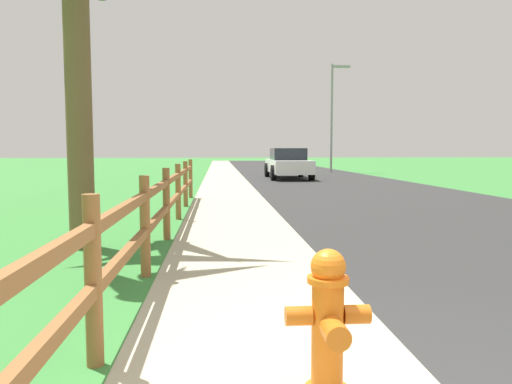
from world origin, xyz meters
TOP-DOWN VIEW (x-y plane):
  - ground_plane at (0.00, 25.00)m, footprint 120.00×120.00m
  - road_asphalt at (3.50, 27.00)m, footprint 7.00×66.00m
  - curb_concrete at (-3.00, 27.00)m, footprint 6.00×66.00m
  - grass_verge at (-4.50, 27.00)m, footprint 5.00×66.00m
  - fire_hydrant at (-0.70, 0.55)m, footprint 0.48×0.40m
  - rail_fence at (-2.11, 5.44)m, footprint 0.11×13.41m
  - parked_suv_white at (2.07, 21.44)m, footprint 2.00×5.01m
  - street_lamp at (5.81, 27.88)m, footprint 1.17×0.20m

SIDE VIEW (x-z plane):
  - ground_plane at x=0.00m, z-range 0.00..0.00m
  - road_asphalt at x=3.50m, z-range 0.00..0.01m
  - curb_concrete at x=-3.00m, z-range 0.00..0.01m
  - grass_verge at x=-4.50m, z-range 0.00..0.01m
  - fire_hydrant at x=-0.70m, z-range 0.02..0.85m
  - rail_fence at x=-2.11m, z-range 0.09..1.21m
  - parked_suv_white at x=2.07m, z-range 0.00..1.47m
  - street_lamp at x=5.81m, z-range 0.61..7.24m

